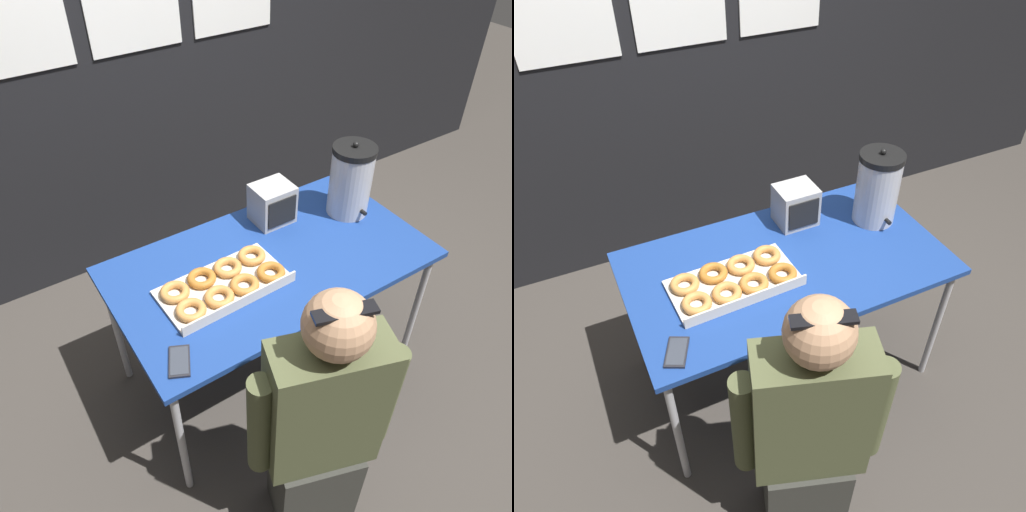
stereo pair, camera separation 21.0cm
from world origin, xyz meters
TOP-DOWN VIEW (x-y plane):
  - ground_plane at (0.00, 0.00)m, footprint 12.00×12.00m
  - back_wall at (0.00, 1.28)m, footprint 6.00×0.11m
  - folding_table at (0.00, 0.00)m, footprint 1.39×0.78m
  - donut_box at (-0.26, -0.04)m, footprint 0.55×0.30m
  - coffee_urn at (0.52, 0.10)m, footprint 0.20×0.23m
  - cell_phone at (-0.58, -0.27)m, footprint 0.13×0.16m
  - space_heater at (0.17, 0.24)m, footprint 0.18×0.16m
  - person_seated at (-0.25, -0.69)m, footprint 0.51×0.30m

SIDE VIEW (x-z plane):
  - ground_plane at x=0.00m, z-range 0.00..0.00m
  - person_seated at x=-0.25m, z-range -0.02..1.23m
  - folding_table at x=0.00m, z-range 0.33..1.08m
  - cell_phone at x=-0.58m, z-range 0.75..0.76m
  - donut_box at x=-0.26m, z-range 0.75..0.80m
  - space_heater at x=0.17m, z-range 0.75..0.94m
  - coffee_urn at x=0.52m, z-range 0.74..1.11m
  - back_wall at x=0.00m, z-range 0.00..2.43m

